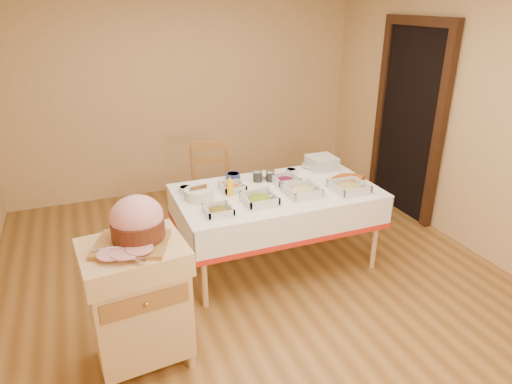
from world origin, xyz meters
TOP-DOWN VIEW (x-y plane):
  - room_shell at (0.00, 0.00)m, footprint 5.00×5.00m
  - doorway at (2.20, 0.90)m, footprint 0.09×1.10m
  - dining_table at (0.30, 0.30)m, footprint 1.82×1.02m
  - butcher_cart at (-1.09, -0.55)m, footprint 0.70×0.60m
  - dining_chair at (-0.06, 1.21)m, footprint 0.52×0.51m
  - ham_on_board at (-1.04, -0.51)m, footprint 0.48×0.46m
  - serving_dish_a at (-0.34, 0.02)m, footprint 0.22×0.22m
  - serving_dish_b at (0.05, 0.10)m, footprint 0.27×0.27m
  - serving_dish_c at (0.47, 0.13)m, footprint 0.28×0.28m
  - serving_dish_d at (0.90, 0.04)m, footprint 0.30×0.30m
  - serving_dish_e at (-0.08, 0.44)m, footprint 0.22×0.21m
  - serving_dish_f at (0.44, 0.42)m, footprint 0.23×0.22m
  - small_bowl_left at (-0.49, 0.55)m, footprint 0.12×0.12m
  - small_bowl_mid at (0.02, 0.70)m, footprint 0.14×0.14m
  - small_bowl_right at (0.60, 0.62)m, footprint 0.11×0.11m
  - bowl_white_imported at (0.34, 0.63)m, footprint 0.21×0.21m
  - bowl_small_imported at (0.85, 0.72)m, footprint 0.16×0.16m
  - preserve_jar_left at (0.22, 0.57)m, footprint 0.09×0.09m
  - preserve_jar_right at (0.33, 0.53)m, footprint 0.09×0.09m
  - mustard_bottle at (-0.13, 0.34)m, footprint 0.06×0.06m
  - bread_basket at (-0.41, 0.37)m, footprint 0.25×0.25m
  - plate_stack at (0.95, 0.65)m, footprint 0.27×0.27m
  - brass_platter at (1.02, 0.24)m, footprint 0.35×0.25m

SIDE VIEW (x-z plane):
  - dining_chair at x=-0.06m, z-range 0.01..0.98m
  - butcher_cart at x=-1.09m, z-range 0.06..0.99m
  - dining_table at x=0.30m, z-range 0.22..0.98m
  - bowl_white_imported at x=0.34m, z-range 0.76..0.80m
  - brass_platter at x=1.02m, z-range 0.76..0.80m
  - bowl_small_imported at x=0.85m, z-range 0.76..0.80m
  - serving_dish_a at x=-0.34m, z-range 0.74..0.84m
  - small_bowl_left at x=-0.49m, z-range 0.76..0.82m
  - small_bowl_right at x=0.60m, z-range 0.76..0.82m
  - serving_dish_e at x=-0.08m, z-range 0.74..0.84m
  - small_bowl_mid at x=0.02m, z-range 0.76..0.82m
  - serving_dish_f at x=0.44m, z-range 0.74..0.85m
  - serving_dish_b at x=0.05m, z-range 0.74..0.85m
  - serving_dish_d at x=0.90m, z-range 0.74..0.85m
  - serving_dish_c at x=0.47m, z-range 0.74..0.85m
  - bread_basket at x=-0.41m, z-range 0.75..0.86m
  - preserve_jar_right at x=0.33m, z-range 0.75..0.86m
  - preserve_jar_left at x=0.22m, z-range 0.75..0.87m
  - plate_stack at x=0.95m, z-range 0.76..0.89m
  - mustard_bottle at x=-0.13m, z-range 0.75..0.93m
  - ham_on_board at x=-1.04m, z-range 0.90..1.22m
  - doorway at x=2.20m, z-range 0.01..2.21m
  - room_shell at x=0.00m, z-range -1.20..3.80m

